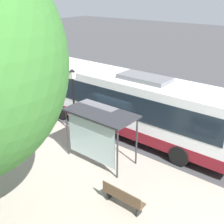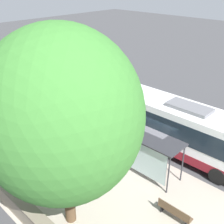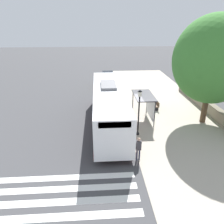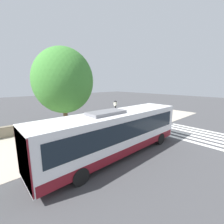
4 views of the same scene
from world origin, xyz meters
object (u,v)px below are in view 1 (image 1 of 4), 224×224
object	(u,v)px
bus_shelter	(98,122)
bench	(123,197)
street_lamp_near	(73,97)
pedestrian	(44,102)
bus	(129,102)

from	to	relation	value
bus_shelter	bench	xyz separation A→B (m)	(-1.84, -2.83, -1.60)
bus_shelter	street_lamp_near	bearing A→B (deg)	68.44
pedestrian	bench	size ratio (longest dim) A/B	0.98
bench	street_lamp_near	bearing A→B (deg)	62.35
bus	bus_shelter	size ratio (longest dim) A/B	3.66
bus	bus_shelter	xyz separation A→B (m)	(-3.34, -0.67, 0.25)
bus	bus_shelter	distance (m)	3.42
pedestrian	street_lamp_near	distance (m)	3.74
street_lamp_near	bench	bearing A→B (deg)	-117.65
bus	street_lamp_near	size ratio (longest dim) A/B	3.22
bus	bus_shelter	world-z (taller)	bus
bus_shelter	pedestrian	size ratio (longest dim) A/B	1.98
pedestrian	bus_shelter	bearing A→B (deg)	-105.24
bench	street_lamp_near	world-z (taller)	street_lamp_near
bus_shelter	bench	world-z (taller)	bus_shelter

